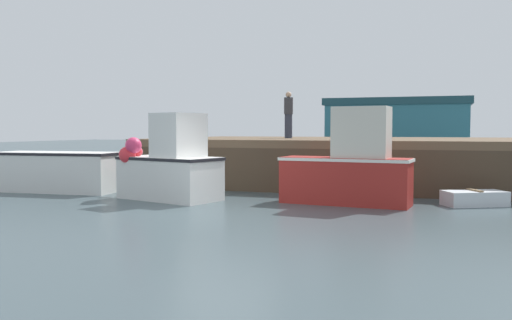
{
  "coord_description": "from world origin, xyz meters",
  "views": [
    {
      "loc": [
        4.87,
        -11.81,
        1.97
      ],
      "look_at": [
        -0.8,
        4.88,
        0.98
      ],
      "focal_mm": 38.35,
      "sensor_mm": 36.0,
      "label": 1
    }
  ],
  "objects_px": {
    "dockworker": "(288,115)",
    "fishing_boat_near_left": "(57,171)",
    "fishing_boat_near_right": "(170,166)",
    "rowboat": "(475,198)",
    "fishing_boat_mid": "(349,167)"
  },
  "relations": [
    {
      "from": "fishing_boat_mid",
      "to": "dockworker",
      "type": "height_order",
      "value": "dockworker"
    },
    {
      "from": "fishing_boat_near_right",
      "to": "rowboat",
      "type": "bearing_deg",
      "value": 9.9
    },
    {
      "from": "dockworker",
      "to": "fishing_boat_near_left",
      "type": "bearing_deg",
      "value": -135.84
    },
    {
      "from": "rowboat",
      "to": "dockworker",
      "type": "distance_m",
      "value": 8.47
    },
    {
      "from": "fishing_boat_near_left",
      "to": "rowboat",
      "type": "relative_size",
      "value": 2.38
    },
    {
      "from": "fishing_boat_near_left",
      "to": "rowboat",
      "type": "bearing_deg",
      "value": 3.52
    },
    {
      "from": "fishing_boat_near_right",
      "to": "rowboat",
      "type": "distance_m",
      "value": 8.19
    },
    {
      "from": "fishing_boat_near_right",
      "to": "fishing_boat_near_left",
      "type": "bearing_deg",
      "value": 171.58
    },
    {
      "from": "fishing_boat_mid",
      "to": "fishing_boat_near_left",
      "type": "bearing_deg",
      "value": 179.74
    },
    {
      "from": "fishing_boat_near_left",
      "to": "rowboat",
      "type": "xyz_separation_m",
      "value": [
        12.37,
        0.76,
        -0.47
      ]
    },
    {
      "from": "rowboat",
      "to": "dockworker",
      "type": "relative_size",
      "value": 0.97
    },
    {
      "from": "fishing_boat_near_right",
      "to": "fishing_boat_mid",
      "type": "bearing_deg",
      "value": 6.94
    },
    {
      "from": "fishing_boat_near_right",
      "to": "dockworker",
      "type": "relative_size",
      "value": 1.83
    },
    {
      "from": "fishing_boat_near_left",
      "to": "dockworker",
      "type": "distance_m",
      "value": 8.57
    },
    {
      "from": "fishing_boat_mid",
      "to": "dockworker",
      "type": "bearing_deg",
      "value": 119.1
    }
  ]
}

